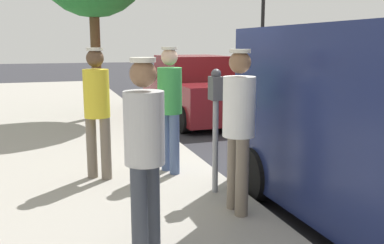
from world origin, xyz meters
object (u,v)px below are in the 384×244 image
at_px(parking_meter_near, 216,110).
at_px(pedestrian_in_yellow, 97,105).
at_px(pedestrian_in_gray, 145,145).
at_px(pedestrian_in_white, 239,121).
at_px(traffic_light_corner, 280,8).
at_px(pedestrian_in_green, 170,101).
at_px(parked_sedan_behind, 195,90).

relative_size(parking_meter_near, pedestrian_in_yellow, 0.86).
bearing_deg(pedestrian_in_gray, pedestrian_in_white, -151.60).
distance_m(pedestrian_in_white, traffic_light_corner, 15.46).
bearing_deg(pedestrian_in_yellow, parking_meter_near, 142.36).
bearing_deg(traffic_light_corner, pedestrian_in_green, 54.23).
height_order(pedestrian_in_yellow, pedestrian_in_green, pedestrian_in_green).
bearing_deg(parking_meter_near, traffic_light_corner, -122.60).
bearing_deg(parked_sedan_behind, pedestrian_in_green, 67.44).
relative_size(parking_meter_near, traffic_light_corner, 0.29).
distance_m(parking_meter_near, pedestrian_in_gray, 1.71).
xyz_separation_m(pedestrian_in_white, traffic_light_corner, (-7.93, -13.06, 2.35)).
relative_size(pedestrian_in_yellow, pedestrian_in_white, 1.00).
bearing_deg(parked_sedan_behind, pedestrian_in_gray, 68.11).
distance_m(pedestrian_in_white, pedestrian_in_green, 1.66).
distance_m(parking_meter_near, parked_sedan_behind, 6.09).
relative_size(pedestrian_in_green, parked_sedan_behind, 0.40).
bearing_deg(parked_sedan_behind, pedestrian_in_yellow, 58.04).
bearing_deg(pedestrian_in_gray, parked_sedan_behind, -111.89).
height_order(pedestrian_in_yellow, traffic_light_corner, traffic_light_corner).
relative_size(pedestrian_in_gray, pedestrian_in_white, 0.97).
height_order(parking_meter_near, pedestrian_in_gray, pedestrian_in_gray).
bearing_deg(pedestrian_in_green, traffic_light_corner, -125.77).
height_order(parking_meter_near, traffic_light_corner, traffic_light_corner).
xyz_separation_m(parking_meter_near, pedestrian_in_gray, (1.14, 1.27, -0.05)).
xyz_separation_m(pedestrian_in_green, parked_sedan_behind, (-2.02, -4.86, -0.42)).
xyz_separation_m(pedestrian_in_white, parked_sedan_behind, (-1.71, -6.48, -0.41)).
xyz_separation_m(pedestrian_in_gray, pedestrian_in_white, (-1.14, -0.62, 0.04)).
bearing_deg(pedestrian_in_white, traffic_light_corner, -121.27).
height_order(pedestrian_in_gray, pedestrian_in_white, pedestrian_in_white).
height_order(pedestrian_in_gray, pedestrian_in_green, pedestrian_in_green).
distance_m(pedestrian_in_yellow, pedestrian_in_white, 2.11).
bearing_deg(pedestrian_in_white, parking_meter_near, -89.81).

